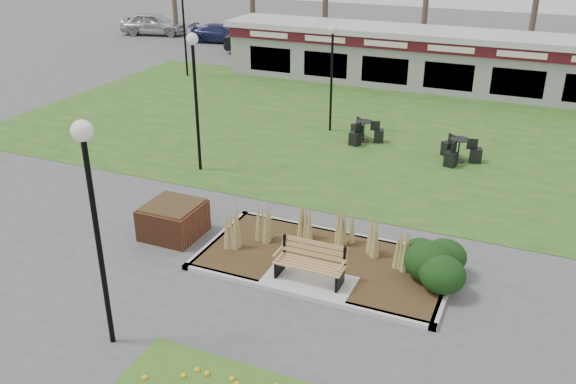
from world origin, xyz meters
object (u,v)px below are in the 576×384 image
at_px(brick_planter, 173,220).
at_px(lamp_post_mid_right, 332,55).
at_px(lamp_post_mid_left, 194,73).
at_px(car_black, 261,42).
at_px(lamp_post_far_left, 183,10).
at_px(car_blue, 221,33).
at_px(food_pavilion, 455,61).
at_px(bistro_set_b, 458,154).
at_px(lamp_post_near_left, 90,188).
at_px(park_bench, 311,262).
at_px(car_silver, 154,23).
at_px(bistro_set_a, 364,134).

bearing_deg(brick_planter, lamp_post_mid_right, 84.91).
xyz_separation_m(lamp_post_mid_left, car_black, (-6.62, 18.65, -2.70)).
bearing_deg(brick_planter, lamp_post_far_left, 120.96).
xyz_separation_m(lamp_post_mid_right, car_blue, (-13.61, 15.09, -2.52)).
height_order(food_pavilion, bistro_set_b, food_pavilion).
distance_m(lamp_post_near_left, lamp_post_far_left, 23.27).
xyz_separation_m(park_bench, lamp_post_far_left, (-14.00, 16.75, 2.95)).
distance_m(brick_planter, lamp_post_mid_right, 10.64).
height_order(lamp_post_near_left, car_silver, lamp_post_near_left).
xyz_separation_m(food_pavilion, lamp_post_far_left, (-14.00, -2.96, 2.07)).
relative_size(bistro_set_b, car_black, 0.34).
relative_size(food_pavilion, car_silver, 5.06).
height_order(lamp_post_near_left, lamp_post_mid_left, lamp_post_near_left).
height_order(lamp_post_mid_right, car_silver, lamp_post_mid_right).
xyz_separation_m(brick_planter, lamp_post_far_left, (-9.60, 16.00, 3.07)).
distance_m(bistro_set_a, bistro_set_b, 3.85).
height_order(lamp_post_mid_left, bistro_set_b, lamp_post_mid_left).
relative_size(lamp_post_near_left, lamp_post_mid_right, 1.13).
relative_size(lamp_post_far_left, bistro_set_b, 3.14).
bearing_deg(lamp_post_mid_right, car_black, 126.11).
distance_m(bistro_set_a, car_black, 17.45).
distance_m(park_bench, car_blue, 31.20).
height_order(park_bench, lamp_post_far_left, lamp_post_far_left).
xyz_separation_m(park_bench, lamp_post_mid_right, (-3.49, 11.01, 2.55)).
bearing_deg(bistro_set_b, car_silver, 145.61).
distance_m(food_pavilion, car_silver, 24.18).
relative_size(park_bench, lamp_post_mid_right, 0.39).
relative_size(food_pavilion, lamp_post_far_left, 5.06).
bearing_deg(food_pavilion, car_black, 162.23).
bearing_deg(lamp_post_near_left, park_bench, 51.41).
bearing_deg(park_bench, lamp_post_mid_right, 107.57).
height_order(food_pavilion, lamp_post_far_left, lamp_post_far_left).
height_order(car_silver, car_blue, car_silver).
relative_size(car_black, car_blue, 1.08).
relative_size(lamp_post_mid_left, lamp_post_far_left, 0.98).
height_order(lamp_post_near_left, car_blue, lamp_post_near_left).
height_order(brick_planter, lamp_post_mid_left, lamp_post_mid_left).
distance_m(lamp_post_mid_left, bistro_set_b, 9.80).
height_order(lamp_post_mid_left, lamp_post_far_left, lamp_post_far_left).
bearing_deg(brick_planter, bistro_set_b, 54.29).
bearing_deg(bistro_set_a, lamp_post_mid_right, 156.67).
bearing_deg(lamp_post_near_left, bistro_set_b, 69.66).
relative_size(lamp_post_far_left, car_silver, 1.00).
bearing_deg(car_silver, lamp_post_far_left, -152.11).
relative_size(brick_planter, bistro_set_b, 0.97).
bearing_deg(car_silver, car_blue, -110.65).
relative_size(brick_planter, car_blue, 0.35).
xyz_separation_m(park_bench, bistro_set_b, (1.95, 9.59, -0.29)).
bearing_deg(bistro_set_a, bistro_set_b, -10.61).
distance_m(lamp_post_near_left, lamp_post_mid_right, 14.77).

